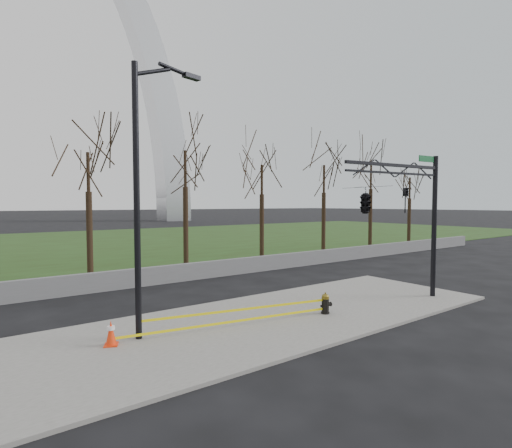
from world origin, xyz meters
TOP-DOWN VIEW (x-y plane):
  - ground at (0.00, 0.00)m, footprint 500.00×500.00m
  - sidewalk at (0.00, 0.00)m, footprint 18.00×6.00m
  - grass_strip at (0.00, 30.00)m, footprint 120.00×40.00m
  - guardrail at (0.00, 8.00)m, footprint 60.00×0.30m
  - gateway_arch at (0.00, 75.00)m, footprint 66.00×6.00m
  - tree_row at (2.66, 12.00)m, footprint 51.32×4.00m
  - fire_hydrant at (1.78, -0.79)m, footprint 0.48×0.31m
  - traffic_cone at (-5.31, 0.51)m, footprint 0.47×0.47m
  - street_light at (-4.27, 0.66)m, footprint 2.37×0.65m
  - traffic_signal_mast at (4.18, -1.26)m, footprint 5.08×2.53m
  - caution_tape at (-1.58, -0.11)m, footprint 7.07×1.40m

SIDE VIEW (x-z plane):
  - ground at x=0.00m, z-range 0.00..0.00m
  - grass_strip at x=0.00m, z-range 0.00..0.06m
  - sidewalk at x=0.00m, z-range 0.00..0.10m
  - caution_tape at x=-1.58m, z-range 0.23..0.63m
  - traffic_cone at x=-5.31m, z-range 0.10..0.80m
  - fire_hydrant at x=1.78m, z-range 0.07..0.83m
  - guardrail at x=0.00m, z-range 0.00..0.90m
  - tree_row at x=2.66m, z-range 0.00..8.22m
  - traffic_signal_mast at x=4.18m, z-range 1.15..7.15m
  - street_light at x=-4.27m, z-range 0.59..8.80m
  - gateway_arch at x=0.00m, z-range 0.00..65.00m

